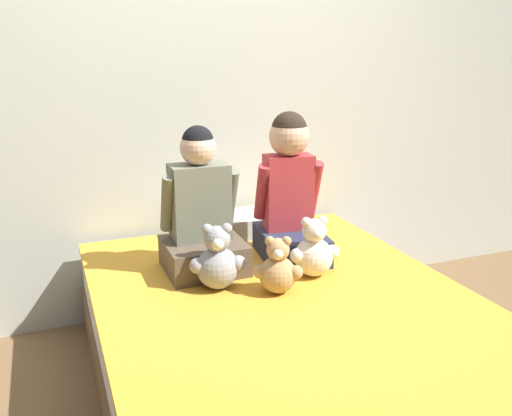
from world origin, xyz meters
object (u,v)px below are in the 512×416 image
bed (285,348)px  teddy_bear_held_by_right_child (314,251)px  teddy_bear_between_children (278,269)px  pillow_at_headboard (225,226)px  child_on_left (201,214)px  child_on_right (289,195)px  teddy_bear_held_by_left_child (218,261)px

bed → teddy_bear_held_by_right_child: size_ratio=6.98×
bed → teddy_bear_between_children: (-0.02, 0.04, 0.34)m
bed → teddy_bear_held_by_right_child: bearing=35.9°
teddy_bear_between_children → bed: bearing=-46.2°
teddy_bear_between_children → pillow_at_headboard: 0.74m
child_on_left → pillow_at_headboard: size_ratio=1.25×
child_on_right → teddy_bear_between_children: bearing=-113.9°
teddy_bear_held_by_right_child → teddy_bear_between_children: (-0.21, -0.10, -0.01)m
child_on_left → teddy_bear_held_by_left_child: child_on_left is taller
child_on_left → bed: bearing=-60.9°
child_on_left → teddy_bear_between_children: child_on_left is taller
child_on_left → pillow_at_headboard: bearing=58.0°
teddy_bear_held_by_left_child → teddy_bear_between_children: teddy_bear_held_by_left_child is taller
teddy_bear_held_by_left_child → teddy_bear_between_children: 0.25m
teddy_bear_held_by_left_child → pillow_at_headboard: 0.65m
child_on_left → teddy_bear_between_children: bearing=-59.9°
child_on_right → teddy_bear_held_by_right_child: size_ratio=2.54×
bed → teddy_bear_held_by_right_child: teddy_bear_held_by_right_child is taller
child_on_right → teddy_bear_between_children: 0.47m
child_on_right → teddy_bear_held_by_right_child: child_on_right is taller
teddy_bear_held_by_left_child → teddy_bear_held_by_right_child: bearing=9.4°
child_on_right → teddy_bear_held_by_left_child: bearing=-144.3°
child_on_right → teddy_bear_between_children: size_ratio=2.85×
teddy_bear_between_children → child_on_right: bearing=82.6°
child_on_left → pillow_at_headboard: (0.23, 0.38, -0.20)m
teddy_bear_between_children → pillow_at_headboard: (0.02, 0.74, -0.05)m
child_on_left → pillow_at_headboard: 0.48m
teddy_bear_held_by_right_child → child_on_left: bearing=155.2°
child_on_left → child_on_right: (0.43, 0.01, 0.05)m
teddy_bear_between_children → teddy_bear_held_by_right_child: bearing=48.2°
teddy_bear_held_by_left_child → teddy_bear_held_by_right_child: (0.43, -0.03, -0.00)m
child_on_left → child_on_right: size_ratio=0.94×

